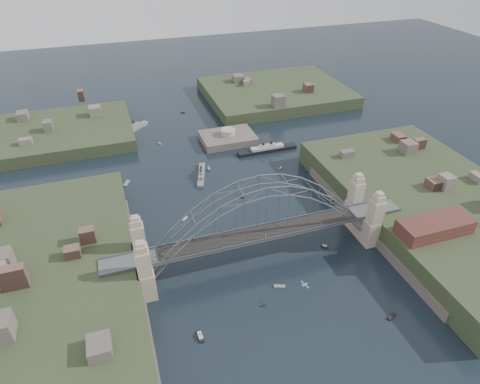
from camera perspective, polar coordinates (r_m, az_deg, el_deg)
name	(u,v)px	position (r m, az deg, el deg)	size (l,w,h in m)	color
ground	(260,256)	(116.72, 2.83, -8.79)	(500.00, 500.00, 0.00)	black
bridge	(262,221)	(108.75, 3.01, -4.01)	(84.00, 13.80, 24.60)	#545457
shore_west	(37,302)	(113.47, -26.17, -13.41)	(50.50, 90.00, 12.00)	#2F3B20
shore_east	(432,211)	(142.57, 24.94, -2.44)	(50.50, 90.00, 12.00)	#2F3B20
headland_nw	(59,137)	(192.65, -23.59, 6.91)	(60.00, 45.00, 9.00)	#2F3B20
headland_ne	(275,96)	(220.98, 4.88, 13.04)	(70.00, 55.00, 9.50)	#2F3B20
fort_island	(228,142)	(174.99, -1.67, 6.92)	(22.00, 16.00, 9.40)	#584E47
wharf_shed	(435,226)	(122.10, 25.21, -4.31)	(20.00, 8.00, 4.00)	#592D26
finger_pier	(447,293)	(117.92, 26.58, -12.33)	(4.00, 22.00, 1.40)	#545457
naval_cruiser_near	(201,174)	(150.61, -5.35, 2.42)	(6.51, 15.86, 4.77)	gray
naval_cruiser_far	(132,129)	(188.97, -14.62, 8.37)	(15.23, 13.71, 6.09)	gray
ocean_liner	(267,149)	(166.59, 3.76, 5.87)	(24.49, 3.59, 6.00)	black
aeroplane	(304,285)	(101.27, 8.86, -12.50)	(1.58, 2.80, 0.41)	#B4B5BB
small_boat_a	(185,219)	(130.48, -7.63, -3.66)	(2.11, 2.00, 0.45)	beige
small_boat_b	(241,197)	(139.02, 0.19, -0.67)	(1.29, 1.79, 0.45)	beige
small_boat_c	(279,286)	(108.76, 5.45, -12.82)	(3.02, 1.91, 0.45)	beige
small_boat_d	(281,168)	(155.54, 5.62, 3.31)	(1.66, 1.90, 1.43)	beige
small_boat_e	(127,183)	(151.48, -15.35, 1.17)	(2.86, 3.98, 0.45)	beige
small_boat_f	(208,168)	(153.93, -4.36, 3.36)	(1.58, 1.51, 2.38)	beige
small_boat_g	(391,316)	(108.15, 20.12, -15.78)	(2.84, 1.98, 0.45)	beige
small_boat_h	(160,144)	(175.65, -11.01, 6.56)	(1.55, 2.24, 0.45)	beige
small_boat_i	(332,198)	(141.78, 12.55, -0.83)	(2.40, 2.36, 0.45)	beige
small_boat_j	(200,336)	(98.91, -5.50, -19.13)	(1.16, 3.40, 1.43)	beige
small_boat_k	(183,113)	(203.36, -7.86, 10.76)	(2.09, 1.47, 0.45)	beige
small_boat_l	(124,214)	(135.20, -15.66, -2.89)	(1.11, 2.36, 2.38)	beige
small_boat_m	(325,246)	(121.56, 11.57, -7.34)	(2.03, 1.98, 1.43)	beige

